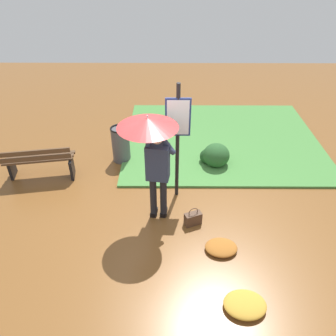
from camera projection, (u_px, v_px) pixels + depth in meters
name	position (u px, v px, depth m)	size (l,w,h in m)	color
ground_plane	(162.00, 209.00, 6.22)	(18.00, 18.00, 0.00)	brown
grass_verge	(221.00, 139.00, 8.38)	(4.80, 4.00, 0.05)	#47843D
person_with_umbrella	(152.00, 143.00, 5.19)	(0.96, 0.96, 2.04)	black
info_sign_post	(178.00, 130.00, 5.76)	(0.44, 0.07, 2.30)	black
handbag	(193.00, 219.00, 5.83)	(0.33, 0.24, 0.37)	#4C3323
park_bench	(39.00, 161.00, 6.84)	(1.40, 0.59, 0.75)	black
trash_bin	(121.00, 144.00, 7.38)	(0.42, 0.42, 0.83)	#4C4C51
shrub_cluster	(215.00, 156.00, 7.31)	(0.65, 0.59, 0.53)	#285628
leaf_pile_near_person	(221.00, 247.00, 5.37)	(0.53, 0.42, 0.12)	#A86023
leaf_pile_by_bench	(245.00, 305.00, 4.52)	(0.60, 0.48, 0.13)	gold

